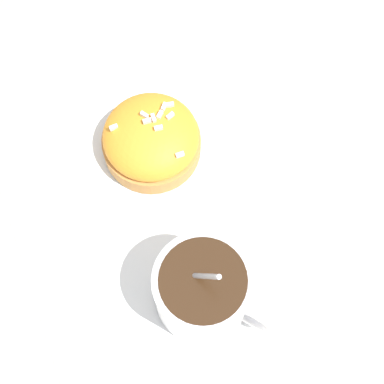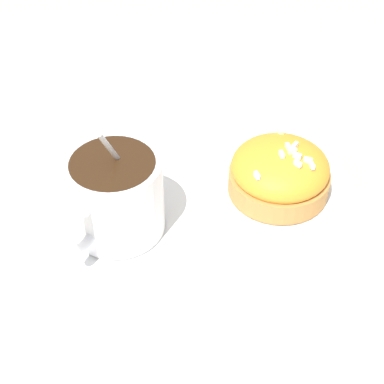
# 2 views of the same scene
# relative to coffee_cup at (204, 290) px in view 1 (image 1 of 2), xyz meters

# --- Properties ---
(ground_plane) EXTENTS (3.00, 3.00, 0.00)m
(ground_plane) POSITION_rel_coffee_cup_xyz_m (0.07, -0.01, -0.04)
(ground_plane) COLOR #C6B793
(paper_napkin) EXTENTS (0.28, 0.28, 0.00)m
(paper_napkin) POSITION_rel_coffee_cup_xyz_m (0.07, -0.01, -0.04)
(paper_napkin) COLOR white
(paper_napkin) RESTS_ON ground_plane
(coffee_cup) EXTENTS (0.09, 0.08, 0.10)m
(coffee_cup) POSITION_rel_coffee_cup_xyz_m (0.00, 0.00, 0.00)
(coffee_cup) COLOR white
(coffee_cup) RESTS_ON paper_napkin
(frosted_pastry) EXTENTS (0.09, 0.09, 0.05)m
(frosted_pastry) POSITION_rel_coffee_cup_xyz_m (0.14, -0.01, -0.02)
(frosted_pastry) COLOR #C18442
(frosted_pastry) RESTS_ON paper_napkin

